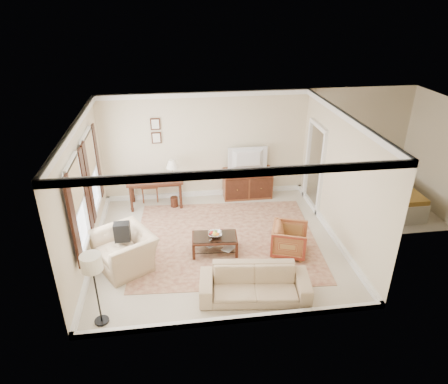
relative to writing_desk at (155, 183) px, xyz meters
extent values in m
cube|color=beige|center=(1.38, -2.04, -0.67)|extent=(5.50, 5.00, 0.01)
cube|color=white|center=(1.38, -2.04, 2.23)|extent=(5.50, 5.00, 0.01)
cube|color=beige|center=(1.38, 0.46, 0.78)|extent=(5.50, 0.01, 2.90)
cube|color=beige|center=(1.38, -4.54, 0.78)|extent=(5.50, 0.01, 2.90)
cube|color=beige|center=(-1.37, -2.04, 0.78)|extent=(0.01, 5.00, 2.90)
cube|color=beige|center=(4.13, -2.04, 0.78)|extent=(0.01, 5.00, 2.90)
cube|color=beige|center=(5.63, -0.89, -0.67)|extent=(3.00, 2.70, 0.01)
cube|color=beige|center=(7.13, -0.89, 0.78)|extent=(0.01, 2.70, 2.90)
cube|color=maroon|center=(1.59, -1.92, -0.67)|extent=(4.35, 3.81, 0.01)
cube|color=#3F1D12|center=(0.00, 0.00, 0.08)|extent=(1.43, 0.71, 0.05)
cylinder|color=#3F1D12|center=(-0.63, -0.28, -0.31)|extent=(0.07, 0.07, 0.73)
cylinder|color=#3F1D12|center=(0.63, -0.28, -0.31)|extent=(0.07, 0.07, 0.73)
cylinder|color=#3F1D12|center=(-0.63, 0.28, -0.31)|extent=(0.07, 0.07, 0.73)
cylinder|color=#3F1D12|center=(0.63, 0.28, -0.31)|extent=(0.07, 0.07, 0.73)
cube|color=brown|center=(2.49, 0.17, -0.26)|extent=(1.33, 0.51, 0.82)
imported|color=black|center=(2.49, 0.15, 0.66)|extent=(1.02, 0.59, 0.13)
cube|color=#3F1D12|center=(1.29, -2.36, -0.30)|extent=(1.01, 0.64, 0.04)
cube|color=silver|center=(1.29, -2.36, -0.26)|extent=(0.95, 0.57, 0.01)
cube|color=silver|center=(1.29, -2.36, -0.53)|extent=(0.93, 0.55, 0.02)
cube|color=#3F1D12|center=(0.81, -2.59, -0.48)|extent=(0.06, 0.06, 0.37)
cube|color=#3F1D12|center=(1.73, -2.65, -0.48)|extent=(0.06, 0.06, 0.37)
cube|color=#3F1D12|center=(0.85, -2.08, -0.48)|extent=(0.06, 0.06, 0.37)
cube|color=#3F1D12|center=(1.76, -2.14, -0.48)|extent=(0.06, 0.06, 0.37)
imported|color=silver|center=(1.30, -2.36, -0.21)|extent=(0.42, 0.42, 0.10)
imported|color=brown|center=(1.08, -2.32, -0.51)|extent=(0.26, 0.17, 0.38)
imported|color=brown|center=(1.50, -2.42, -0.51)|extent=(0.22, 0.21, 0.38)
imported|color=maroon|center=(2.89, -2.63, -0.29)|extent=(0.90, 0.92, 0.76)
imported|color=tan|center=(-0.60, -2.60, -0.16)|extent=(1.26, 1.41, 1.03)
cube|color=black|center=(-0.63, -2.47, 0.10)|extent=(0.29, 0.36, 0.40)
imported|color=tan|center=(1.85, -3.90, -0.27)|extent=(2.09, 0.84, 0.79)
cylinder|color=black|center=(-0.90, -4.18, -0.65)|extent=(0.25, 0.25, 0.04)
cylinder|color=black|center=(-0.90, -4.18, -0.07)|extent=(0.03, 0.03, 1.18)
cylinder|color=silver|center=(-0.90, -4.18, 0.59)|extent=(0.35, 0.35, 0.28)
camera|label=1|loc=(0.50, -9.61, 4.45)|focal=32.00mm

